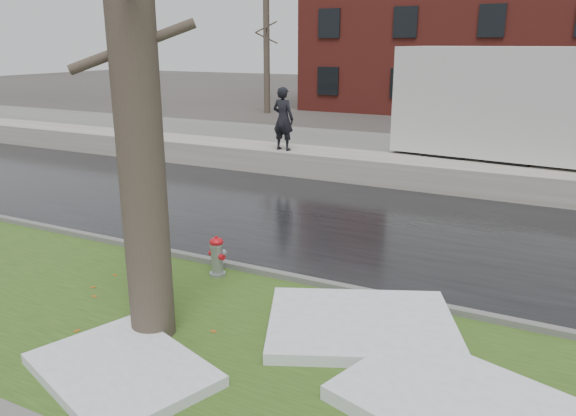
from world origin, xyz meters
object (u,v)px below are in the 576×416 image
at_px(fire_hydrant, 217,254).
at_px(tree, 133,53).
at_px(box_truck, 555,114).
at_px(worker, 283,119).

relative_size(fire_hydrant, tree, 0.10).
bearing_deg(box_truck, fire_hydrant, -110.68).
distance_m(tree, worker, 10.50).
bearing_deg(worker, box_truck, -159.86).
bearing_deg(box_truck, tree, -105.14).
distance_m(box_truck, worker, 7.71).
distance_m(fire_hydrant, tree, 4.01).
bearing_deg(tree, box_truck, 69.65).
height_order(fire_hydrant, worker, worker).
distance_m(fire_hydrant, box_truck, 10.94).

